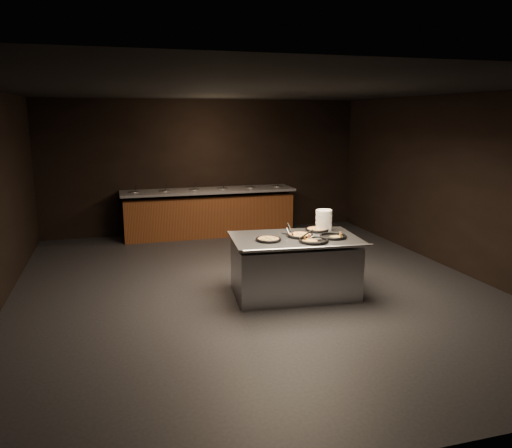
% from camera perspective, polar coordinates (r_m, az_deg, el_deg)
% --- Properties ---
extents(room, '(7.02, 8.02, 2.92)m').
position_cam_1_polar(room, '(7.26, -0.25, 3.60)').
color(room, black).
rests_on(room, ground).
extents(salad_bar, '(3.70, 0.83, 1.18)m').
position_cam_1_polar(salad_bar, '(10.85, -5.38, 1.00)').
color(salad_bar, brown).
rests_on(salad_bar, ground).
extents(serving_counter, '(1.88, 1.31, 0.85)m').
position_cam_1_polar(serving_counter, '(7.23, 4.39, -4.93)').
color(serving_counter, '#A8AAAF').
rests_on(serving_counter, ground).
extents(plate_stack, '(0.24, 0.24, 0.31)m').
position_cam_1_polar(plate_stack, '(7.58, 7.76, 0.43)').
color(plate_stack, white).
rests_on(plate_stack, serving_counter).
extents(pan_veggie_whole, '(0.36, 0.36, 0.04)m').
position_cam_1_polar(pan_veggie_whole, '(6.90, 1.42, -1.76)').
color(pan_veggie_whole, black).
rests_on(pan_veggie_whole, serving_counter).
extents(pan_cheese_whole, '(0.38, 0.38, 0.04)m').
position_cam_1_polar(pan_cheese_whole, '(7.17, 5.05, -1.26)').
color(pan_cheese_whole, black).
rests_on(pan_cheese_whole, serving_counter).
extents(pan_cheese_slices_a, '(0.36, 0.36, 0.04)m').
position_cam_1_polar(pan_cheese_slices_a, '(7.55, 7.00, -0.62)').
color(pan_cheese_slices_a, black).
rests_on(pan_cheese_slices_a, serving_counter).
extents(pan_cheese_slices_b, '(0.41, 0.41, 0.04)m').
position_cam_1_polar(pan_cheese_slices_b, '(6.88, 6.58, -1.88)').
color(pan_cheese_slices_b, black).
rests_on(pan_cheese_slices_b, serving_counter).
extents(pan_veggie_slices, '(0.39, 0.39, 0.04)m').
position_cam_1_polar(pan_veggie_slices, '(7.16, 8.81, -1.39)').
color(pan_veggie_slices, black).
rests_on(pan_veggie_slices, serving_counter).
extents(server_left, '(0.10, 0.35, 0.17)m').
position_cam_1_polar(server_left, '(7.17, 3.80, -0.70)').
color(server_left, '#A8AAAF').
rests_on(server_left, serving_counter).
extents(server_right, '(0.32, 0.09, 0.15)m').
position_cam_1_polar(server_right, '(6.91, 6.12, -1.32)').
color(server_right, '#A8AAAF').
rests_on(server_right, serving_counter).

